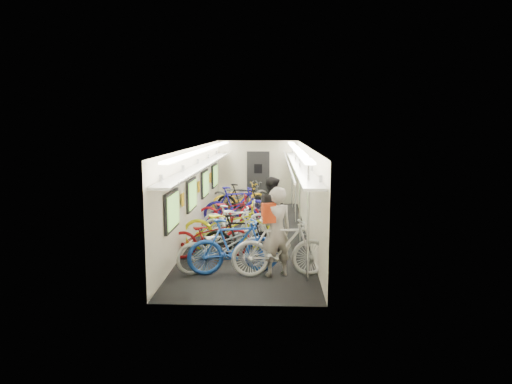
# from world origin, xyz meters

# --- Properties ---
(train_car_shell) EXTENTS (10.00, 10.00, 10.00)m
(train_car_shell) POSITION_xyz_m (-0.36, 0.71, 1.66)
(train_car_shell) COLOR black
(train_car_shell) RESTS_ON ground
(bicycle_0) EXTENTS (2.08, 1.41, 1.04)m
(bicycle_0) POSITION_xyz_m (-0.40, -3.20, 0.52)
(bicycle_0) COLOR #A5A6A9
(bicycle_0) RESTS_ON ground
(bicycle_1) EXTENTS (1.96, 0.97, 1.13)m
(bicycle_1) POSITION_xyz_m (-0.18, -3.35, 0.57)
(bicycle_1) COLOR #1B47A6
(bicycle_1) RESTS_ON ground
(bicycle_2) EXTENTS (1.95, 1.06, 0.97)m
(bicycle_2) POSITION_xyz_m (-0.83, -2.21, 0.49)
(bicycle_2) COLOR maroon
(bicycle_2) RESTS_ON ground
(bicycle_3) EXTENTS (1.71, 0.58, 1.01)m
(bicycle_3) POSITION_xyz_m (-0.13, -2.37, 0.51)
(bicycle_3) COLOR black
(bicycle_3) RESTS_ON ground
(bicycle_4) EXTENTS (2.20, 0.78, 1.15)m
(bicycle_4) POSITION_xyz_m (-0.49, -1.56, 0.58)
(bicycle_4) COLOR #C0C012
(bicycle_4) RESTS_ON ground
(bicycle_5) EXTENTS (1.61, 0.50, 0.96)m
(bicycle_5) POSITION_xyz_m (-0.42, -0.87, 0.48)
(bicycle_5) COLOR white
(bicycle_5) RESTS_ON ground
(bicycle_6) EXTENTS (1.86, 0.71, 0.96)m
(bicycle_6) POSITION_xyz_m (-0.41, -0.16, 0.48)
(bicycle_6) COLOR silver
(bicycle_6) RESTS_ON ground
(bicycle_7) EXTENTS (2.03, 1.00, 1.17)m
(bicycle_7) POSITION_xyz_m (-0.52, 1.16, 0.59)
(bicycle_7) COLOR #1C178F
(bicycle_7) RESTS_ON ground
(bicycle_8) EXTENTS (1.93, 1.01, 0.97)m
(bicycle_8) POSITION_xyz_m (-0.72, 0.93, 0.48)
(bicycle_8) COLOR maroon
(bicycle_8) RESTS_ON ground
(bicycle_9) EXTENTS (1.87, 0.97, 1.08)m
(bicycle_9) POSITION_xyz_m (-0.42, 2.43, 0.54)
(bicycle_9) COLOR black
(bicycle_9) RESTS_ON ground
(bicycle_10) EXTENTS (2.05, 1.41, 1.02)m
(bicycle_10) POSITION_xyz_m (-0.57, 3.13, 0.51)
(bicycle_10) COLOR #EDAF16
(bicycle_10) RESTS_ON ground
(bicycle_11) EXTENTS (1.99, 0.78, 1.16)m
(bicycle_11) POSITION_xyz_m (0.74, -3.50, 0.58)
(bicycle_11) COLOR silver
(bicycle_11) RESTS_ON ground
(bicycle_12) EXTENTS (2.00, 0.87, 1.02)m
(bicycle_12) POSITION_xyz_m (-0.69, 3.64, 0.51)
(bicycle_12) COLOR #5C5A5F
(bicycle_12) RESTS_ON ground
(bicycle_14) EXTENTS (1.84, 1.29, 0.92)m
(bicycle_14) POSITION_xyz_m (-0.41, 4.38, 0.46)
(bicycle_14) COLOR slate
(bicycle_14) RESTS_ON ground
(passenger_near) EXTENTS (0.77, 0.65, 1.78)m
(passenger_near) POSITION_xyz_m (0.65, -3.44, 0.89)
(passenger_near) COLOR gray
(passenger_near) RESTS_ON ground
(passenger_mid) EXTENTS (1.02, 1.00, 1.66)m
(passenger_mid) POSITION_xyz_m (0.55, -0.56, 0.83)
(passenger_mid) COLOR black
(passenger_mid) RESTS_ON ground
(backpack) EXTENTS (0.29, 0.22, 0.38)m
(backpack) POSITION_xyz_m (0.51, -3.53, 1.28)
(backpack) COLOR #AA2E11
(backpack) RESTS_ON passenger_near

